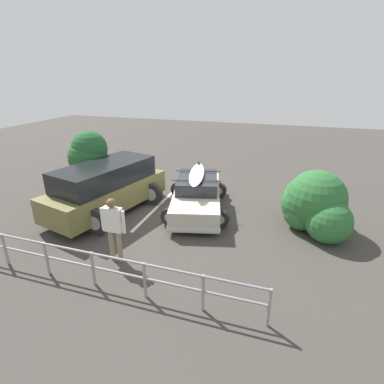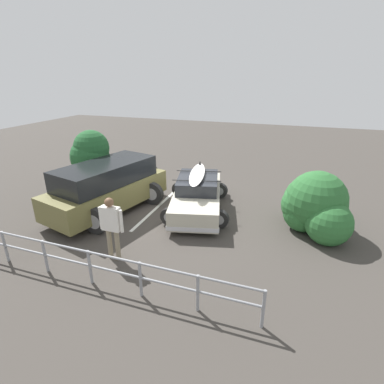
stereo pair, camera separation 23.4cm
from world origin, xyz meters
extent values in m
cube|color=#423D38|center=(0.00, 0.00, -0.01)|extent=(44.00, 44.00, 0.02)
cube|color=silver|center=(0.99, -0.40, 0.00)|extent=(0.12, 4.56, 0.00)
cube|color=#B7B29E|center=(-0.54, -0.40, 0.49)|extent=(2.57, 4.40, 0.64)
cube|color=#23262B|center=(-0.50, -0.56, 1.04)|extent=(1.86, 2.27, 0.44)
cube|color=silver|center=(-1.02, 1.56, 0.29)|extent=(1.63, 0.49, 0.14)
cube|color=silver|center=(-0.05, -2.37, 0.29)|extent=(1.63, 0.49, 0.14)
cylinder|color=black|center=(-1.65, 0.64, 0.31)|extent=(0.62, 0.18, 0.62)
cylinder|color=#99999E|center=(-1.65, 0.64, 0.31)|extent=(0.34, 0.19, 0.34)
cylinder|color=black|center=(-0.04, 1.04, 0.31)|extent=(0.62, 0.18, 0.62)
cylinder|color=#99999E|center=(-0.04, 1.04, 0.31)|extent=(0.34, 0.19, 0.34)
cylinder|color=black|center=(-1.04, -1.85, 0.31)|extent=(0.62, 0.18, 0.62)
cylinder|color=#99999E|center=(-1.04, -1.85, 0.31)|extent=(0.34, 0.19, 0.34)
cylinder|color=black|center=(0.58, -1.45, 0.31)|extent=(0.62, 0.18, 0.62)
cylinder|color=#99999E|center=(0.58, -1.45, 0.31)|extent=(0.34, 0.19, 0.34)
cylinder|color=black|center=(-0.63, -0.03, 1.30)|extent=(1.66, 0.44, 0.03)
cylinder|color=black|center=(-0.37, -1.09, 1.30)|extent=(1.66, 0.44, 0.03)
ellipsoid|color=white|center=(-0.47, -0.59, 1.36)|extent=(1.10, 2.74, 0.09)
cone|color=black|center=(-0.23, -1.64, 1.47)|extent=(0.10, 0.10, 0.14)
cube|color=brown|center=(2.51, 0.73, 0.70)|extent=(2.85, 4.91, 0.84)
cube|color=black|center=(2.51, 0.73, 1.48)|extent=(2.46, 3.89, 0.72)
cylinder|color=black|center=(1.93, -1.60, 0.80)|extent=(0.80, 0.36, 0.78)
cylinder|color=black|center=(1.97, 2.30, 0.43)|extent=(0.87, 0.22, 0.87)
cylinder|color=#99999E|center=(1.97, 2.30, 0.43)|extent=(0.48, 0.23, 0.48)
cylinder|color=black|center=(3.73, 1.86, 0.43)|extent=(0.87, 0.22, 0.87)
cylinder|color=#99999E|center=(3.73, 1.86, 0.43)|extent=(0.48, 0.23, 0.48)
cylinder|color=black|center=(1.30, -0.39, 0.43)|extent=(0.87, 0.22, 0.87)
cylinder|color=#99999E|center=(1.30, -0.39, 0.43)|extent=(0.48, 0.23, 0.48)
cylinder|color=black|center=(3.06, -0.83, 0.43)|extent=(0.87, 0.22, 0.87)
cylinder|color=#99999E|center=(3.06, -0.83, 0.43)|extent=(0.48, 0.23, 0.48)
cylinder|color=gray|center=(0.51, 3.34, 0.45)|extent=(0.13, 0.13, 0.89)
cylinder|color=gray|center=(0.75, 3.34, 0.45)|extent=(0.13, 0.13, 0.89)
cube|color=silver|center=(0.63, 3.34, 1.23)|extent=(0.52, 0.21, 0.67)
sphere|color=brown|center=(0.63, 3.34, 1.69)|extent=(0.24, 0.24, 0.24)
cylinder|color=silver|center=(0.32, 3.34, 1.20)|extent=(0.09, 0.09, 0.63)
cylinder|color=silver|center=(0.93, 3.34, 1.20)|extent=(0.09, 0.09, 0.63)
cylinder|color=gray|center=(-3.50, 4.46, 0.45)|extent=(0.07, 0.07, 0.91)
cylinder|color=gray|center=(-2.14, 4.45, 0.45)|extent=(0.07, 0.07, 0.91)
cylinder|color=gray|center=(-0.78, 4.44, 0.45)|extent=(0.07, 0.07, 0.91)
cylinder|color=gray|center=(0.59, 4.42, 0.45)|extent=(0.07, 0.07, 0.91)
cylinder|color=gray|center=(1.95, 4.41, 0.45)|extent=(0.07, 0.07, 0.91)
cylinder|color=gray|center=(3.31, 4.40, 0.45)|extent=(0.07, 0.07, 0.91)
cylinder|color=gray|center=(0.59, 4.42, 0.88)|extent=(8.17, 0.13, 0.06)
cylinder|color=gray|center=(0.59, 4.42, 0.50)|extent=(8.17, 0.13, 0.06)
cylinder|color=#4C3828|center=(-4.50, -0.06, 0.18)|extent=(0.33, 0.33, 0.37)
sphere|color=#2D6B33|center=(-4.55, -0.13, 1.07)|extent=(1.86, 1.86, 1.86)
sphere|color=#2D6B33|center=(-4.94, 0.45, 0.62)|extent=(1.38, 1.38, 1.38)
sphere|color=#2D6B33|center=(-4.88, -0.22, 0.63)|extent=(1.40, 1.40, 1.40)
sphere|color=#2D6B33|center=(-4.24, -0.12, 0.62)|extent=(1.31, 1.31, 1.31)
sphere|color=#2D6B33|center=(-4.16, -0.17, 0.84)|extent=(1.32, 1.32, 1.32)
sphere|color=#2D6B33|center=(-4.40, -0.73, 0.78)|extent=(1.72, 1.72, 1.72)
sphere|color=#2D6B33|center=(-4.56, -0.29, 1.30)|extent=(1.22, 1.22, 1.22)
cylinder|color=#4C3828|center=(3.68, -0.05, 0.31)|extent=(0.31, 0.31, 0.63)
sphere|color=#235B2D|center=(3.88, -0.01, 1.11)|extent=(1.02, 1.02, 1.02)
sphere|color=#235B2D|center=(3.91, -0.29, 1.70)|extent=(1.52, 1.52, 1.52)
sphere|color=#235B2D|center=(3.70, -0.19, 0.89)|extent=(1.34, 1.34, 1.34)
sphere|color=#235B2D|center=(3.59, -0.65, 1.11)|extent=(1.33, 1.33, 1.33)
sphere|color=#235B2D|center=(3.83, -0.34, 2.06)|extent=(1.37, 1.37, 1.37)
camera|label=1|loc=(-3.46, 9.35, 4.77)|focal=28.00mm
camera|label=2|loc=(-3.68, 9.28, 4.77)|focal=28.00mm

